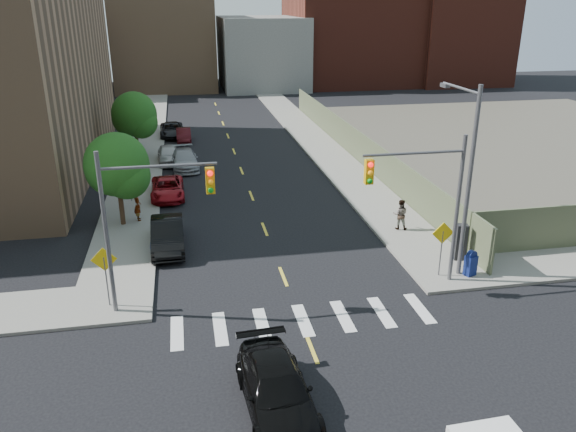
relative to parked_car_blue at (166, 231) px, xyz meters
name	(u,v)px	position (x,y,z in m)	size (l,w,h in m)	color
ground	(325,381)	(5.50, -13.12, -0.65)	(160.00, 160.00, 0.00)	black
sidewalk_nw	(147,131)	(-2.25, 28.38, -0.58)	(3.50, 73.00, 0.15)	gray
sidewalk_ne	(299,125)	(13.25, 28.38, -0.58)	(3.50, 73.00, 0.15)	gray
fence_north	(354,143)	(15.10, 14.88, 0.60)	(0.12, 44.00, 2.50)	#596245
gravel_lot	(539,142)	(33.50, 16.88, -0.62)	(36.00, 42.00, 0.06)	#595447
bg_bldg_west	(47,48)	(-16.50, 56.88, 5.35)	(14.00, 18.00, 12.00)	#592319
bg_bldg_midwest	(164,35)	(-0.50, 58.88, 6.85)	(14.00, 16.00, 15.00)	#8C6B4C
bg_bldg_center	(262,52)	(13.50, 56.88, 4.35)	(12.00, 16.00, 10.00)	gray
bg_bldg_east	(349,30)	(27.50, 58.88, 7.35)	(18.00, 18.00, 16.00)	#592319
bg_bldg_fareast	(453,22)	(43.50, 56.88, 8.35)	(14.00, 16.00, 18.00)	#592319
signal_nw	(143,210)	(-0.48, -7.12, 3.88)	(4.59, 0.30, 7.00)	#59595E
signal_ne	(427,192)	(11.48, -7.12, 3.88)	(4.59, 0.30, 7.00)	#59595E
streetlight_ne	(466,168)	(13.70, -6.22, 4.57)	(0.25, 3.70, 9.00)	#59595E
warn_sign_nw	(105,266)	(-2.30, -6.62, 1.34)	(1.06, 0.06, 2.83)	#59595E
warn_sign_ne	(442,239)	(12.70, -6.62, 1.34)	(1.06, 0.06, 2.83)	#59595E
warn_sign_midwest	(129,174)	(-2.30, 6.88, 1.34)	(1.06, 0.06, 2.83)	#59595E
tree_west_near	(117,168)	(-2.50, 2.92, 2.83)	(3.66, 3.64, 5.52)	#332114
tree_west_far	(135,117)	(-2.50, 17.92, 2.83)	(3.66, 3.64, 5.52)	#332114
parked_car_blue	(166,231)	(0.00, 0.00, 0.00)	(1.54, 3.83, 1.30)	#1C309B
parked_car_black	(168,235)	(0.11, -0.79, 0.13)	(1.66, 4.76, 1.57)	black
parked_car_red	(167,188)	(0.00, 7.57, -0.01)	(2.13, 4.61, 1.28)	maroon
parked_car_silver	(185,160)	(1.24, 14.35, 0.06)	(1.99, 4.89, 1.42)	#95979C
parked_car_white	(169,155)	(0.00, 16.09, 0.07)	(1.70, 4.23, 1.44)	#BCBCBC
parked_car_maroon	(184,135)	(1.30, 23.34, -0.03)	(1.31, 3.75, 1.24)	#3B0B0F
parked_car_grey	(172,130)	(0.21, 25.69, 0.01)	(2.18, 4.73, 1.32)	black
black_sedan	(277,390)	(3.64, -14.18, 0.09)	(2.08, 5.12, 1.49)	black
mailbox	(471,263)	(14.14, -6.88, 0.11)	(0.62, 0.55, 1.27)	navy
payphone	(461,242)	(14.47, -5.15, 0.42)	(0.55, 0.45, 1.85)	black
pedestrian_west	(138,206)	(-1.65, 3.34, 0.37)	(0.64, 0.42, 1.74)	gray
pedestrian_east	(400,214)	(12.98, -0.85, 0.37)	(0.85, 0.66, 1.75)	gray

